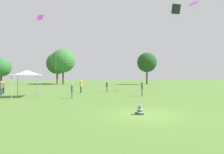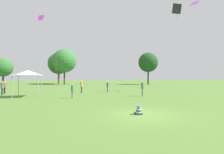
{
  "view_description": "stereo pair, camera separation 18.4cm",
  "coord_description": "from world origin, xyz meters",
  "views": [
    {
      "loc": [
        -4.35,
        -9.8,
        2.2
      ],
      "look_at": [
        -0.07,
        7.71,
        2.28
      ],
      "focal_mm": 28.0,
      "sensor_mm": 36.0,
      "label": 1
    },
    {
      "loc": [
        -4.17,
        -9.84,
        2.2
      ],
      "look_at": [
        -0.07,
        7.71,
        2.28
      ],
      "focal_mm": 28.0,
      "sensor_mm": 36.0,
      "label": 2
    }
  ],
  "objects": [
    {
      "name": "kite_1",
      "position": [
        11.08,
        13.12,
        12.23
      ],
      "size": [
        1.41,
        0.45,
        13.14
      ],
      "rotation": [
        0.0,
        0.0,
        2.32
      ],
      "color": "#1E2328",
      "rests_on": "ground"
    },
    {
      "name": "distant_tree_0",
      "position": [
        -8.77,
        58.42,
        7.56
      ],
      "size": [
        7.97,
        7.97,
        11.57
      ],
      "color": "brown",
      "rests_on": "ground"
    },
    {
      "name": "kite_2",
      "position": [
        -7.92,
        13.7,
        9.42
      ],
      "size": [
        0.88,
        0.69,
        10.21
      ],
      "rotation": [
        0.0,
        0.0,
        5.02
      ],
      "color": "#B738C6",
      "rests_on": "ground"
    },
    {
      "name": "seated_toddler",
      "position": [
        -0.24,
        0.01,
        0.22
      ],
      "size": [
        0.4,
        0.49,
        0.54
      ],
      "rotation": [
        0.0,
        0.0,
        -0.04
      ],
      "color": "#282D47",
      "rests_on": "ground"
    },
    {
      "name": "person_standing_1",
      "position": [
        4.07,
        9.52,
        1.1
      ],
      "size": [
        0.36,
        0.36,
        1.8
      ],
      "rotation": [
        0.0,
        0.0,
        1.79
      ],
      "color": "slate",
      "rests_on": "ground"
    },
    {
      "name": "canopy_tent",
      "position": [
        -9.04,
        11.93,
        2.75
      ],
      "size": [
        2.95,
        2.95,
        3.07
      ],
      "rotation": [
        0.0,
        0.0,
        0.03
      ],
      "color": "white",
      "rests_on": "ground"
    },
    {
      "name": "kite_0",
      "position": [
        15.05,
        14.26,
        13.84
      ],
      "size": [
        1.52,
        1.63,
        14.58
      ],
      "rotation": [
        0.0,
        0.0,
        4.4
      ],
      "color": "#B738C6",
      "rests_on": "ground"
    },
    {
      "name": "ground_plane",
      "position": [
        0.0,
        0.0,
        0.0
      ],
      "size": [
        300.0,
        300.0,
        0.0
      ],
      "primitive_type": "plane",
      "color": "#4C702D"
    },
    {
      "name": "distant_tree_1",
      "position": [
        20.63,
        43.64,
        7.31
      ],
      "size": [
        6.48,
        6.48,
        10.57
      ],
      "color": "#473323",
      "rests_on": "ground"
    },
    {
      "name": "distant_tree_3",
      "position": [
        -27.29,
        57.83,
        5.84
      ],
      "size": [
        6.46,
        6.46,
        9.09
      ],
      "color": "#473323",
      "rests_on": "ground"
    },
    {
      "name": "person_standing_5",
      "position": [
        -4.06,
        9.35,
        0.93
      ],
      "size": [
        0.43,
        0.43,
        1.55
      ],
      "rotation": [
        0.0,
        0.0,
        2.54
      ],
      "color": "slate",
      "rests_on": "ground"
    },
    {
      "name": "person_standing_3",
      "position": [
        -12.71,
        14.86,
        1.05
      ],
      "size": [
        0.49,
        0.49,
        1.76
      ],
      "rotation": [
        0.0,
        0.0,
        4.22
      ],
      "color": "#282D42",
      "rests_on": "ground"
    },
    {
      "name": "person_standing_2",
      "position": [
        -13.27,
        17.36,
        0.99
      ],
      "size": [
        0.5,
        0.5,
        1.68
      ],
      "rotation": [
        0.0,
        0.0,
        5.02
      ],
      "color": "black",
      "rests_on": "ground"
    },
    {
      "name": "person_standing_4",
      "position": [
        1.35,
        16.85,
        1.0
      ],
      "size": [
        0.37,
        0.37,
        1.64
      ],
      "rotation": [
        0.0,
        0.0,
        3.53
      ],
      "color": "brown",
      "rests_on": "ground"
    },
    {
      "name": "person_standing_0",
      "position": [
        -2.71,
        16.12,
        1.09
      ],
      "size": [
        0.48,
        0.48,
        1.81
      ],
      "rotation": [
        0.0,
        0.0,
        3.83
      ],
      "color": "#282D42",
      "rests_on": "ground"
    },
    {
      "name": "distant_tree_2",
      "position": [
        -6.4,
        50.27,
        7.88
      ],
      "size": [
        7.84,
        7.84,
        11.82
      ],
      "color": "#473323",
      "rests_on": "ground"
    }
  ]
}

